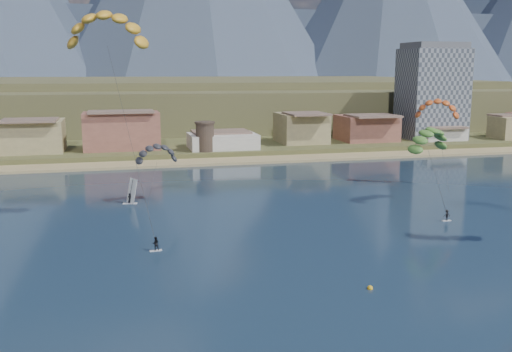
# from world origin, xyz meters

# --- Properties ---
(ground) EXTENTS (2400.00, 2400.00, 0.00)m
(ground) POSITION_xyz_m (0.00, 0.00, 0.00)
(ground) COLOR black
(ground) RESTS_ON ground
(beach) EXTENTS (2200.00, 12.00, 0.90)m
(beach) POSITION_xyz_m (0.00, 106.00, 0.25)
(beach) COLOR tan
(beach) RESTS_ON ground
(land) EXTENTS (2200.00, 900.00, 4.00)m
(land) POSITION_xyz_m (0.00, 560.00, 0.00)
(land) COLOR brown
(land) RESTS_ON ground
(foothills) EXTENTS (940.00, 210.00, 18.00)m
(foothills) POSITION_xyz_m (22.39, 232.47, 9.08)
(foothills) COLOR brown
(foothills) RESTS_ON ground
(town) EXTENTS (400.00, 24.00, 12.00)m
(town) POSITION_xyz_m (-40.00, 122.00, 8.00)
(town) COLOR silver
(town) RESTS_ON ground
(apartment_tower) EXTENTS (20.00, 16.00, 32.00)m
(apartment_tower) POSITION_xyz_m (85.00, 128.00, 17.82)
(apartment_tower) COLOR gray
(apartment_tower) RESTS_ON ground
(watchtower) EXTENTS (5.82, 5.82, 8.60)m
(watchtower) POSITION_xyz_m (5.00, 114.00, 6.37)
(watchtower) COLOR #47382D
(watchtower) RESTS_ON ground
(kitesurfer_yellow) EXTENTS (14.33, 20.86, 36.82)m
(kitesurfer_yellow) POSITION_xyz_m (-20.45, 47.02, 32.28)
(kitesurfer_yellow) COLOR silver
(kitesurfer_yellow) RESTS_ON ground
(kitesurfer_green) EXTENTS (11.18, 17.10, 17.78)m
(kitesurfer_green) POSITION_xyz_m (37.50, 48.08, 12.97)
(kitesurfer_green) COLOR silver
(kitesurfer_green) RESTS_ON ground
(distant_kite_dark) EXTENTS (8.95, 6.56, 13.65)m
(distant_kite_dark) POSITION_xyz_m (-12.39, 61.14, 10.22)
(distant_kite_dark) COLOR #262626
(distant_kite_dark) RESTS_ON ground
(distant_kite_orange) EXTENTS (10.22, 8.30, 20.68)m
(distant_kite_orange) POSITION_xyz_m (48.23, 63.54, 17.64)
(distant_kite_orange) COLOR #262626
(distant_kite_orange) RESTS_ON ground
(windsurfer) EXTENTS (2.79, 3.06, 4.80)m
(windsurfer) POSITION_xyz_m (-17.54, 61.38, 1.53)
(windsurfer) COLOR silver
(windsurfer) RESTS_ON ground
(buoy) EXTENTS (0.68, 0.68, 0.68)m
(buoy) POSITION_xyz_m (8.54, 10.39, 0.12)
(buoy) COLOR gold
(buoy) RESTS_ON ground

